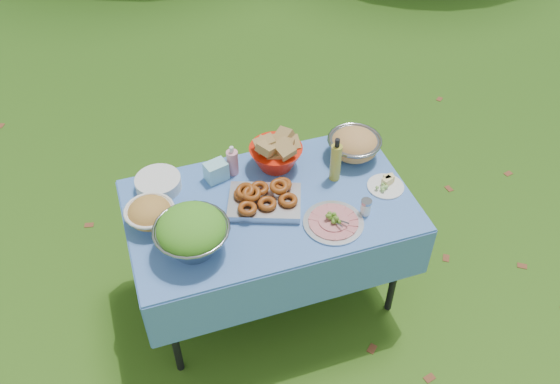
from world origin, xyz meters
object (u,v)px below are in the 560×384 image
Objects in this scene: bread_bowl at (276,152)px; oil_bottle at (336,159)px; salad_bowl at (192,232)px; picnic_table at (271,252)px; pasta_bowl_steel at (354,144)px; plate_stack at (158,183)px; charcuterie_platter at (334,219)px.

oil_bottle reaches higher than bread_bowl.
picnic_table is at bearing 21.75° from salad_bowl.
plate_stack is at bearing 175.88° from pasta_bowl_steel.
bread_bowl is at bearing 65.96° from picnic_table.
oil_bottle is at bearing -13.65° from plate_stack.
plate_stack is 0.79× the size of charcuterie_platter.
salad_bowl is at bearing 175.44° from charcuterie_platter.
salad_bowl is 1.34× the size of oil_bottle.
oil_bottle is at bearing 67.03° from charcuterie_platter.
salad_bowl is 0.49m from plate_stack.
salad_bowl is at bearing -79.84° from plate_stack.
charcuterie_platter is (-0.30, -0.45, -0.04)m from pasta_bowl_steel.
pasta_bowl_steel is at bearing -4.12° from plate_stack.
pasta_bowl_steel is 0.97× the size of charcuterie_platter.
plate_stack is 0.94m from charcuterie_platter.
salad_bowl is at bearing -141.22° from bread_bowl.
bread_bowl is (0.64, -0.03, 0.06)m from plate_stack.
charcuterie_platter is (0.14, -0.50, -0.06)m from bread_bowl.
bread_bowl is at bearing 38.78° from salad_bowl.
plate_stack is at bearing 145.84° from charcuterie_platter.
bread_bowl is 1.09× the size of oil_bottle.
bread_bowl is 0.44m from pasta_bowl_steel.
pasta_bowl_steel is 0.23m from oil_bottle.
salad_bowl is 0.86m from oil_bottle.
charcuterie_platter is at bearing -34.16° from plate_stack.
pasta_bowl_steel is at bearing -6.83° from bread_bowl.
bread_bowl reaches higher than pasta_bowl_steel.
picnic_table is 4.80× the size of charcuterie_platter.
salad_bowl is at bearing -162.98° from oil_bottle.
salad_bowl reaches higher than pasta_bowl_steel.
salad_bowl is 0.70m from charcuterie_platter.
pasta_bowl_steel reaches higher than picnic_table.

